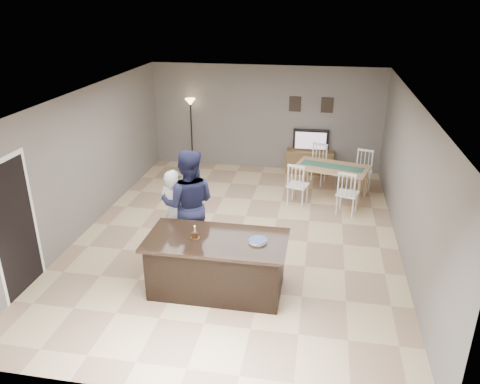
% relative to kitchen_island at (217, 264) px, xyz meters
% --- Properties ---
extents(floor, '(8.00, 8.00, 0.00)m').
position_rel_kitchen_island_xyz_m(floor, '(0.00, 1.80, -0.45)').
color(floor, tan).
rests_on(floor, ground).
extents(room_shell, '(8.00, 8.00, 8.00)m').
position_rel_kitchen_island_xyz_m(room_shell, '(0.00, 1.80, 1.22)').
color(room_shell, slate).
rests_on(room_shell, floor).
extents(kitchen_island, '(2.15, 1.10, 0.90)m').
position_rel_kitchen_island_xyz_m(kitchen_island, '(0.00, 0.00, 0.00)').
color(kitchen_island, black).
rests_on(kitchen_island, floor).
extents(tv_console, '(1.20, 0.40, 0.60)m').
position_rel_kitchen_island_xyz_m(tv_console, '(1.20, 5.57, -0.15)').
color(tv_console, brown).
rests_on(tv_console, floor).
extents(television, '(0.91, 0.12, 0.53)m').
position_rel_kitchen_island_xyz_m(television, '(1.20, 5.64, 0.41)').
color(television, black).
rests_on(television, tv_console).
extents(tv_screen_glow, '(0.78, 0.00, 0.78)m').
position_rel_kitchen_island_xyz_m(tv_screen_glow, '(1.20, 5.56, 0.42)').
color(tv_screen_glow, orange).
rests_on(tv_screen_glow, tv_console).
extents(picture_frames, '(1.10, 0.02, 0.38)m').
position_rel_kitchen_island_xyz_m(picture_frames, '(1.15, 5.78, 1.30)').
color(picture_frames, black).
rests_on(picture_frames, room_shell).
extents(doorway, '(0.00, 2.10, 2.65)m').
position_rel_kitchen_island_xyz_m(doorway, '(-2.99, -0.50, 0.80)').
color(doorway, black).
rests_on(doorway, floor).
extents(woman, '(0.69, 0.57, 1.62)m').
position_rel_kitchen_island_xyz_m(woman, '(-0.95, 0.92, 0.36)').
color(woman, silver).
rests_on(woman, floor).
extents(man, '(1.05, 0.88, 1.97)m').
position_rel_kitchen_island_xyz_m(man, '(-0.71, 0.96, 0.53)').
color(man, '#1B1E3C').
rests_on(man, floor).
extents(birthday_cake, '(0.14, 0.14, 0.21)m').
position_rel_kitchen_island_xyz_m(birthday_cake, '(-0.33, -0.03, 0.50)').
color(birthday_cake, yellow).
rests_on(birthday_cake, kitchen_island).
extents(plate_stack, '(0.28, 0.28, 0.04)m').
position_rel_kitchen_island_xyz_m(plate_stack, '(0.63, 0.01, 0.47)').
color(plate_stack, white).
rests_on(plate_stack, kitchen_island).
extents(dining_table, '(1.95, 2.14, 0.97)m').
position_rel_kitchen_island_xyz_m(dining_table, '(1.74, 4.03, 0.17)').
color(dining_table, tan).
rests_on(dining_table, floor).
extents(floor_lamp, '(0.27, 0.27, 1.83)m').
position_rel_kitchen_island_xyz_m(floor_lamp, '(-1.95, 5.59, 0.96)').
color(floor_lamp, black).
rests_on(floor_lamp, floor).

